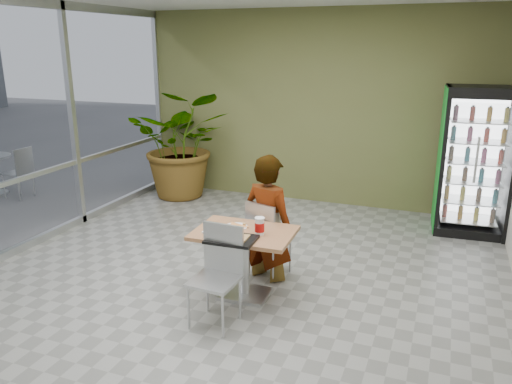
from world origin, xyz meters
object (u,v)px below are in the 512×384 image
Objects in this scene: chair_far at (265,234)px; beverage_fridge at (474,162)px; chair_near at (219,266)px; soda_cup at (260,226)px; seated_woman at (268,229)px; potted_plant at (183,144)px; dining_table at (244,250)px; cafeteria_tray at (231,239)px.

beverage_fridge reaches higher than chair_far.
soda_cup is at bearing 68.00° from chair_near.
potted_plant is at bearing -28.47° from seated_woman.
chair_far is 0.07m from seated_woman.
soda_cup is 3.67m from beverage_fridge.
potted_plant is (-2.43, 3.07, 0.41)m from dining_table.
dining_table is 3.94m from potted_plant.
chair_far is at bearing 104.45° from soda_cup.
soda_cup reaches higher than cafeteria_tray.
soda_cup is at bearing -128.87° from beverage_fridge.
beverage_fridge is at bearing 54.93° from cafeteria_tray.
dining_table is 0.56× the size of potted_plant.
seated_woman reaches higher than cafeteria_tray.
seated_woman is at bearing -106.32° from chair_far.
cafeteria_tray is (-0.02, -0.29, 0.23)m from dining_table.
beverage_fridge is 1.10× the size of potted_plant.
seated_woman is 0.93× the size of potted_plant.
seated_woman is (0.07, 0.56, 0.04)m from dining_table.
chair_far reaches higher than cafeteria_tray.
seated_woman is (0.03, 0.04, 0.04)m from chair_far.
chair_near reaches higher than dining_table.
chair_near is 2.00× the size of cafeteria_tray.
chair_far is 0.49× the size of potted_plant.
cafeteria_tray is at bearing 102.39° from chair_far.
beverage_fridge is at bearing 59.29° from chair_near.
potted_plant is at bearing 174.84° from beverage_fridge.
chair_far is at bearing -45.90° from potted_plant.
cafeteria_tray is at bearing 85.54° from chair_near.
soda_cup is at bearing -49.85° from potted_plant.
potted_plant is at bearing 125.67° from cafeteria_tray.
cafeteria_tray is at bearing -93.56° from dining_table.
chair_near is 0.55× the size of seated_woman.
potted_plant is (-2.61, 3.10, 0.11)m from soda_cup.
dining_table is at bearing -131.41° from beverage_fridge.
chair_near is (-0.05, -0.53, 0.03)m from dining_table.
dining_table is 5.84× the size of soda_cup.
beverage_fridge is at bearing -115.65° from chair_far.
seated_woman is at bearing 86.68° from chair_near.
seated_woman is 3.30m from beverage_fridge.
beverage_fridge reaches higher than chair_near.
soda_cup is at bearing -8.75° from dining_table.
dining_table is 0.51× the size of beverage_fridge.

